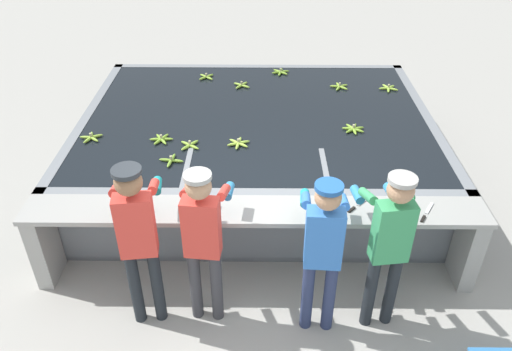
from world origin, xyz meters
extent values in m
plane|color=#A3A099|center=(0.00, 0.00, 0.00)|extent=(80.00, 80.00, 0.00)
cube|color=gray|center=(0.00, 2.20, 0.03)|extent=(4.51, 3.49, 0.06)
cube|color=gray|center=(0.00, 0.51, 0.46)|extent=(4.51, 0.12, 0.91)
cube|color=gray|center=(0.00, 3.88, 0.46)|extent=(4.51, 0.12, 0.91)
cube|color=gray|center=(-2.20, 2.20, 0.46)|extent=(0.12, 3.49, 0.91)
cube|color=gray|center=(2.20, 2.20, 0.46)|extent=(0.12, 3.49, 0.91)
cube|color=black|center=(0.00, 2.20, 0.48)|extent=(4.27, 3.25, 0.85)
cube|color=gray|center=(-0.75, 0.97, 0.46)|extent=(0.06, 0.80, 0.91)
cube|color=gray|center=(0.75, 0.97, 0.46)|extent=(0.06, 0.80, 0.91)
cube|color=#9E9E99|center=(0.00, 0.23, 0.89)|extent=(4.51, 0.45, 0.05)
cube|color=#9E9E99|center=(-2.16, 0.23, 0.43)|extent=(0.16, 0.41, 0.86)
cube|color=#9E9E99|center=(2.16, 0.23, 0.43)|extent=(0.16, 0.41, 0.86)
cylinder|color=#1E2328|center=(-1.10, -0.34, 0.43)|extent=(0.11, 0.11, 0.85)
cylinder|color=#1E2328|center=(-0.90, -0.32, 0.43)|extent=(0.11, 0.11, 0.85)
cube|color=#DB3D33|center=(-1.00, -0.33, 1.16)|extent=(0.34, 0.21, 0.61)
sphere|color=#896042|center=(-1.00, -0.33, 1.61)|extent=(0.23, 0.23, 0.23)
cylinder|color=#282D33|center=(-1.00, -0.33, 1.71)|extent=(0.24, 0.24, 0.04)
cylinder|color=#DB3D33|center=(-1.19, -0.10, 1.37)|extent=(0.12, 0.32, 0.18)
cylinder|color=teal|center=(-1.22, 0.14, 1.21)|extent=(0.11, 0.21, 0.08)
cylinder|color=#DB3D33|center=(-0.88, -0.06, 1.37)|extent=(0.12, 0.32, 0.18)
cylinder|color=teal|center=(-0.91, 0.18, 1.21)|extent=(0.11, 0.21, 0.08)
cylinder|color=#38383D|center=(-0.55, -0.28, 0.41)|extent=(0.11, 0.11, 0.82)
cylinder|color=#38383D|center=(-0.35, -0.30, 0.41)|extent=(0.11, 0.11, 0.82)
cube|color=#DB3D33|center=(-0.45, -0.29, 1.11)|extent=(0.34, 0.20, 0.58)
sphere|color=tan|center=(-0.45, -0.29, 1.54)|extent=(0.22, 0.22, 0.22)
cylinder|color=#9E9E99|center=(-0.45, -0.29, 1.64)|extent=(0.23, 0.23, 0.04)
cylinder|color=#DB3D33|center=(-0.59, -0.03, 1.31)|extent=(0.11, 0.32, 0.18)
cylinder|color=teal|center=(-0.56, 0.22, 1.15)|extent=(0.10, 0.21, 0.08)
cylinder|color=#DB3D33|center=(-0.27, -0.06, 1.31)|extent=(0.11, 0.32, 0.18)
cylinder|color=teal|center=(-0.24, 0.19, 1.15)|extent=(0.10, 0.21, 0.08)
cylinder|color=navy|center=(0.49, -0.40, 0.41)|extent=(0.11, 0.11, 0.81)
cylinder|color=navy|center=(0.69, -0.41, 0.41)|extent=(0.11, 0.11, 0.81)
cube|color=blue|center=(0.59, -0.41, 1.10)|extent=(0.33, 0.19, 0.57)
sphere|color=tan|center=(0.59, -0.41, 1.53)|extent=(0.22, 0.22, 0.22)
cylinder|color=#1E5199|center=(0.59, -0.41, 1.63)|extent=(0.23, 0.23, 0.04)
cylinder|color=blue|center=(0.44, -0.15, 1.30)|extent=(0.10, 0.31, 0.18)
cylinder|color=#1EA3AD|center=(0.46, 0.10, 1.14)|extent=(0.10, 0.21, 0.08)
cylinder|color=blue|center=(0.76, -0.17, 1.30)|extent=(0.10, 0.31, 0.18)
cylinder|color=#1EA3AD|center=(0.78, 0.08, 1.14)|extent=(0.10, 0.21, 0.08)
cylinder|color=#1E2328|center=(1.07, -0.36, 0.41)|extent=(0.11, 0.11, 0.83)
cylinder|color=#1E2328|center=(1.27, -0.34, 0.41)|extent=(0.11, 0.11, 0.83)
cube|color=#38995B|center=(1.17, -0.35, 1.12)|extent=(0.34, 0.21, 0.59)
sphere|color=tan|center=(1.17, -0.35, 1.56)|extent=(0.22, 0.22, 0.22)
cylinder|color=#9E9E99|center=(1.17, -0.35, 1.66)|extent=(0.24, 0.24, 0.04)
cylinder|color=#38995B|center=(0.97, -0.12, 1.33)|extent=(0.12, 0.32, 0.18)
cylinder|color=teal|center=(0.94, 0.13, 1.16)|extent=(0.11, 0.21, 0.08)
cylinder|color=#38995B|center=(1.29, -0.08, 1.33)|extent=(0.12, 0.32, 0.18)
cylinder|color=teal|center=(1.26, 0.17, 1.16)|extent=(0.11, 0.21, 0.08)
ellipsoid|color=#9EC642|center=(-0.21, 1.40, 0.93)|extent=(0.06, 0.17, 0.04)
ellipsoid|color=#9EC642|center=(-0.16, 1.42, 0.93)|extent=(0.16, 0.13, 0.04)
ellipsoid|color=#9EC642|center=(-0.16, 1.48, 0.93)|extent=(0.17, 0.10, 0.04)
ellipsoid|color=#9EC642|center=(-0.20, 1.51, 0.93)|extent=(0.06, 0.17, 0.04)
ellipsoid|color=#9EC642|center=(-0.25, 1.49, 0.93)|extent=(0.16, 0.13, 0.04)
ellipsoid|color=#9EC642|center=(-0.26, 1.44, 0.93)|extent=(0.17, 0.10, 0.04)
cylinder|color=tan|center=(-0.21, 1.46, 0.96)|extent=(0.03, 0.03, 0.04)
ellipsoid|color=#8CB738|center=(-0.73, 3.45, 0.93)|extent=(0.14, 0.15, 0.04)
ellipsoid|color=#8CB738|center=(-0.80, 3.45, 0.93)|extent=(0.15, 0.14, 0.04)
ellipsoid|color=#8CB738|center=(-0.80, 3.37, 0.93)|extent=(0.14, 0.15, 0.04)
ellipsoid|color=#8CB738|center=(-0.72, 3.37, 0.93)|extent=(0.15, 0.14, 0.04)
cylinder|color=tan|center=(-0.76, 3.41, 0.96)|extent=(0.03, 0.03, 0.04)
ellipsoid|color=#75A333|center=(-0.94, 1.02, 0.93)|extent=(0.06, 0.17, 0.04)
ellipsoid|color=#75A333|center=(-0.88, 1.06, 0.93)|extent=(0.17, 0.06, 0.04)
ellipsoid|color=#75A333|center=(-0.93, 1.13, 0.93)|extent=(0.06, 0.17, 0.04)
ellipsoid|color=#75A333|center=(-0.99, 1.08, 0.93)|extent=(0.17, 0.06, 0.04)
cylinder|color=tan|center=(-0.94, 1.07, 0.96)|extent=(0.03, 0.03, 0.04)
ellipsoid|color=#93BC3D|center=(-2.02, 1.58, 0.93)|extent=(0.17, 0.05, 0.04)
ellipsoid|color=#93BC3D|center=(-1.99, 1.52, 0.93)|extent=(0.10, 0.17, 0.04)
ellipsoid|color=#93BC3D|center=(-1.92, 1.54, 0.93)|extent=(0.15, 0.14, 0.04)
ellipsoid|color=#93BC3D|center=(-1.92, 1.60, 0.93)|extent=(0.16, 0.12, 0.04)
ellipsoid|color=#93BC3D|center=(-1.98, 1.63, 0.93)|extent=(0.07, 0.17, 0.04)
cylinder|color=tan|center=(-1.97, 1.57, 0.96)|extent=(0.03, 0.03, 0.04)
ellipsoid|color=#8CB738|center=(-0.81, 1.44, 0.93)|extent=(0.16, 0.13, 0.04)
ellipsoid|color=#8CB738|center=(-0.80, 1.36, 0.93)|extent=(0.13, 0.16, 0.04)
ellipsoid|color=#8CB738|center=(-0.73, 1.37, 0.93)|extent=(0.16, 0.13, 0.04)
ellipsoid|color=#8CB738|center=(-0.74, 1.45, 0.93)|extent=(0.13, 0.16, 0.04)
cylinder|color=tan|center=(-0.77, 1.40, 0.96)|extent=(0.03, 0.03, 0.04)
ellipsoid|color=#93BC3D|center=(-0.20, 3.16, 0.93)|extent=(0.13, 0.16, 0.04)
ellipsoid|color=#93BC3D|center=(-0.27, 3.14, 0.93)|extent=(0.16, 0.13, 0.04)
ellipsoid|color=#93BC3D|center=(-0.26, 3.07, 0.93)|extent=(0.13, 0.16, 0.04)
ellipsoid|color=#93BC3D|center=(-0.18, 3.08, 0.93)|extent=(0.16, 0.13, 0.04)
cylinder|color=tan|center=(-0.23, 3.11, 0.96)|extent=(0.03, 0.03, 0.04)
ellipsoid|color=#7FAD33|center=(0.39, 3.58, 0.93)|extent=(0.15, 0.14, 0.04)
ellipsoid|color=#7FAD33|center=(0.40, 3.63, 0.93)|extent=(0.17, 0.09, 0.04)
ellipsoid|color=#7FAD33|center=(0.36, 3.67, 0.93)|extent=(0.07, 0.17, 0.04)
ellipsoid|color=#7FAD33|center=(0.31, 3.65, 0.93)|extent=(0.15, 0.14, 0.04)
ellipsoid|color=#7FAD33|center=(0.30, 3.60, 0.93)|extent=(0.17, 0.09, 0.04)
ellipsoid|color=#7FAD33|center=(0.34, 3.56, 0.93)|extent=(0.07, 0.17, 0.04)
cylinder|color=tan|center=(0.35, 3.61, 0.96)|extent=(0.03, 0.03, 0.04)
ellipsoid|color=#9EC642|center=(1.86, 2.98, 0.93)|extent=(0.07, 0.17, 0.04)
ellipsoid|color=#9EC642|center=(1.92, 3.00, 0.93)|extent=(0.17, 0.12, 0.04)
ellipsoid|color=#9EC642|center=(1.91, 3.07, 0.93)|extent=(0.15, 0.14, 0.04)
ellipsoid|color=#9EC642|center=(1.85, 3.08, 0.93)|extent=(0.10, 0.17, 0.04)
ellipsoid|color=#9EC642|center=(1.82, 3.02, 0.93)|extent=(0.17, 0.05, 0.04)
cylinder|color=tan|center=(1.87, 3.03, 0.96)|extent=(0.03, 0.03, 0.04)
ellipsoid|color=#8CB738|center=(1.13, 3.09, 0.93)|extent=(0.17, 0.06, 0.04)
ellipsoid|color=#8CB738|center=(1.16, 3.03, 0.93)|extent=(0.10, 0.17, 0.04)
ellipsoid|color=#8CB738|center=(1.22, 3.04, 0.93)|extent=(0.15, 0.14, 0.04)
ellipsoid|color=#8CB738|center=(1.23, 3.11, 0.93)|extent=(0.17, 0.11, 0.04)
ellipsoid|color=#8CB738|center=(1.17, 3.13, 0.93)|extent=(0.07, 0.17, 0.04)
cylinder|color=tan|center=(1.18, 3.08, 0.96)|extent=(0.03, 0.03, 0.04)
ellipsoid|color=#7FAD33|center=(-1.15, 1.59, 0.93)|extent=(0.12, 0.16, 0.04)
ellipsoid|color=#7FAD33|center=(-1.18, 1.54, 0.93)|extent=(0.17, 0.04, 0.04)
ellipsoid|color=#7FAD33|center=(-1.15, 1.49, 0.93)|extent=(0.11, 0.17, 0.04)
ellipsoid|color=#7FAD33|center=(-1.10, 1.49, 0.93)|extent=(0.12, 0.16, 0.04)
ellipsoid|color=#7FAD33|center=(-1.07, 1.54, 0.93)|extent=(0.17, 0.04, 0.04)
ellipsoid|color=#7FAD33|center=(-1.10, 1.59, 0.93)|extent=(0.11, 0.17, 0.04)
cylinder|color=tan|center=(-1.12, 1.54, 0.96)|extent=(0.03, 0.03, 0.04)
ellipsoid|color=#7FAD33|center=(1.15, 1.78, 0.93)|extent=(0.15, 0.14, 0.04)
ellipsoid|color=#7FAD33|center=(1.19, 1.76, 0.93)|extent=(0.05, 0.17, 0.04)
ellipsoid|color=#7FAD33|center=(1.23, 1.79, 0.93)|extent=(0.16, 0.12, 0.04)
ellipsoid|color=#7FAD33|center=(1.24, 1.83, 0.93)|extent=(0.17, 0.09, 0.04)
ellipsoid|color=#7FAD33|center=(1.21, 1.87, 0.93)|extent=(0.09, 0.17, 0.04)
ellipsoid|color=#7FAD33|center=(1.16, 1.86, 0.93)|extent=(0.12, 0.16, 0.04)
ellipsoid|color=#7FAD33|center=(1.13, 1.82, 0.93)|extent=(0.17, 0.06, 0.04)
cylinder|color=tan|center=(1.19, 1.82, 0.96)|extent=(0.03, 0.03, 0.04)
cube|color=silver|center=(1.68, 0.25, 0.92)|extent=(0.13, 0.19, 0.00)
cube|color=black|center=(1.58, 0.08, 0.92)|extent=(0.07, 0.10, 0.02)
cube|color=silver|center=(1.07, 0.36, 0.92)|extent=(0.16, 0.17, 0.00)
cube|color=black|center=(0.93, 0.21, 0.92)|extent=(0.09, 0.09, 0.02)
camera|label=1|loc=(0.05, -3.58, 3.87)|focal=35.00mm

